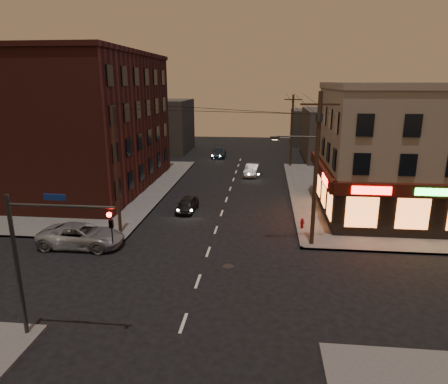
# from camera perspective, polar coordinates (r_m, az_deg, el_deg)

# --- Properties ---
(ground) EXTENTS (120.00, 120.00, 0.00)m
(ground) POSITION_cam_1_polar(r_m,az_deg,el_deg) (22.74, -3.75, -12.61)
(ground) COLOR black
(ground) RESTS_ON ground
(sidewalk_ne) EXTENTS (24.00, 28.00, 0.15)m
(sidewalk_ne) POSITION_cam_1_polar(r_m,az_deg,el_deg) (42.70, 25.59, -0.48)
(sidewalk_ne) COLOR #514F4C
(sidewalk_ne) RESTS_ON ground
(sidewalk_nw) EXTENTS (24.00, 28.00, 0.15)m
(sidewalk_nw) POSITION_cam_1_polar(r_m,az_deg,el_deg) (45.59, -22.38, 0.82)
(sidewalk_nw) COLOR #514F4C
(sidewalk_nw) RESTS_ON ground
(pizza_building) EXTENTS (15.85, 12.85, 10.50)m
(pizza_building) POSITION_cam_1_polar(r_m,az_deg,el_deg) (35.82, 26.29, 5.29)
(pizza_building) COLOR gray
(pizza_building) RESTS_ON sidewalk_ne
(brick_apartment) EXTENTS (12.00, 20.00, 13.00)m
(brick_apartment) POSITION_cam_1_polar(r_m,az_deg,el_deg) (42.94, -19.12, 9.24)
(brick_apartment) COLOR #4D1F18
(brick_apartment) RESTS_ON sidewalk_nw
(bg_building_ne_a) EXTENTS (10.00, 12.00, 7.00)m
(bg_building_ne_a) POSITION_cam_1_polar(r_m,az_deg,el_deg) (59.13, 16.32, 7.87)
(bg_building_ne_a) COLOR #3F3D3A
(bg_building_ne_a) RESTS_ON ground
(bg_building_nw) EXTENTS (9.00, 10.00, 8.00)m
(bg_building_nw) POSITION_cam_1_polar(r_m,az_deg,el_deg) (64.28, -9.05, 9.31)
(bg_building_nw) COLOR #3F3D3A
(bg_building_nw) RESTS_ON ground
(bg_building_ne_b) EXTENTS (8.00, 8.00, 6.00)m
(bg_building_ne_b) POSITION_cam_1_polar(r_m,az_deg,el_deg) (72.66, 12.83, 9.02)
(bg_building_ne_b) COLOR #3F3D3A
(bg_building_ne_b) RESTS_ON ground
(utility_pole_main) EXTENTS (4.20, 0.44, 10.00)m
(utility_pole_main) POSITION_cam_1_polar(r_m,az_deg,el_deg) (26.21, 12.83, 4.24)
(utility_pole_main) COLOR #382619
(utility_pole_main) RESTS_ON sidewalk_ne
(utility_pole_far) EXTENTS (0.26, 0.26, 9.00)m
(utility_pole_far) POSITION_cam_1_polar(r_m,az_deg,el_deg) (52.21, 9.67, 8.61)
(utility_pole_far) COLOR #382619
(utility_pole_far) RESTS_ON sidewalk_ne
(utility_pole_west) EXTENTS (0.24, 0.24, 9.00)m
(utility_pole_west) POSITION_cam_1_polar(r_m,az_deg,el_deg) (28.86, -15.15, 2.84)
(utility_pole_west) COLOR #382619
(utility_pole_west) RESTS_ON sidewalk_nw
(traffic_signal) EXTENTS (4.49, 0.32, 6.47)m
(traffic_signal) POSITION_cam_1_polar(r_m,az_deg,el_deg) (18.05, -25.02, -7.29)
(traffic_signal) COLOR #333538
(traffic_signal) RESTS_ON ground
(suv_cross) EXTENTS (5.61, 2.61, 1.56)m
(suv_cross) POSITION_cam_1_polar(r_m,az_deg,el_deg) (28.43, -19.68, -5.89)
(suv_cross) COLOR gray
(suv_cross) RESTS_ON ground
(sedan_near) EXTENTS (1.70, 3.68, 1.22)m
(sedan_near) POSITION_cam_1_polar(r_m,az_deg,el_deg) (34.15, -5.27, -1.76)
(sedan_near) COLOR black
(sedan_near) RESTS_ON ground
(sedan_mid) EXTENTS (1.95, 4.31, 1.37)m
(sedan_mid) POSITION_cam_1_polar(r_m,az_deg,el_deg) (47.10, 4.03, 3.17)
(sedan_mid) COLOR slate
(sedan_mid) RESTS_ON ground
(sedan_far) EXTENTS (2.20, 4.95, 1.41)m
(sedan_far) POSITION_cam_1_polar(r_m,az_deg,el_deg) (58.70, -0.74, 5.68)
(sedan_far) COLOR #1C2839
(sedan_far) RESTS_ON ground
(fire_hydrant) EXTENTS (0.34, 0.34, 0.76)m
(fire_hydrant) POSITION_cam_1_polar(r_m,az_deg,el_deg) (30.33, 11.11, -4.33)
(fire_hydrant) COLOR maroon
(fire_hydrant) RESTS_ON sidewalk_ne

